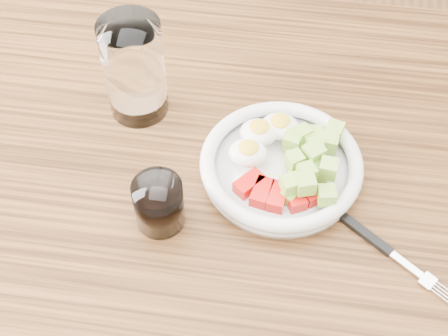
# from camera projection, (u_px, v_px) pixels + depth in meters

# --- Properties ---
(dining_table) EXTENTS (1.50, 0.90, 0.77)m
(dining_table) POSITION_uv_depth(u_px,v_px,m) (229.00, 225.00, 0.97)
(dining_table) COLOR brown
(dining_table) RESTS_ON ground
(bowl) EXTENTS (0.23, 0.23, 0.06)m
(bowl) POSITION_uv_depth(u_px,v_px,m) (282.00, 163.00, 0.89)
(bowl) COLOR white
(bowl) RESTS_ON dining_table
(fork) EXTENTS (0.16, 0.12, 0.01)m
(fork) POSITION_uv_depth(u_px,v_px,m) (379.00, 244.00, 0.83)
(fork) COLOR black
(fork) RESTS_ON dining_table
(water_glass) EXTENTS (0.09, 0.09, 0.16)m
(water_glass) POSITION_uv_depth(u_px,v_px,m) (134.00, 69.00, 0.92)
(water_glass) COLOR white
(water_glass) RESTS_ON dining_table
(coffee_glass) EXTENTS (0.07, 0.07, 0.08)m
(coffee_glass) POSITION_uv_depth(u_px,v_px,m) (159.00, 204.00, 0.82)
(coffee_glass) COLOR white
(coffee_glass) RESTS_ON dining_table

